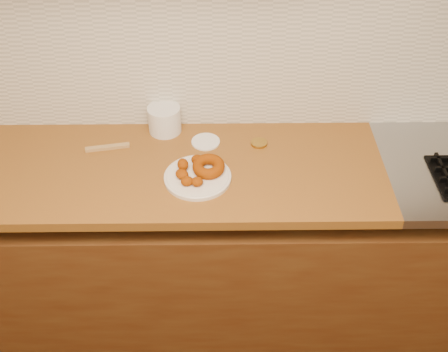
{
  "coord_description": "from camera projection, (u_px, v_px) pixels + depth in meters",
  "views": [
    {
      "loc": [
        -0.15,
        0.0,
        2.3
      ],
      "look_at": [
        -0.13,
        1.6,
        0.93
      ],
      "focal_mm": 45.0,
      "sensor_mm": 36.0,
      "label": 1
    }
  ],
  "objects": [
    {
      "name": "ring_donut",
      "position": [
        208.0,
        166.0,
        2.13
      ],
      "size": [
        0.13,
        0.13,
        0.06
      ],
      "primitive_type": "torus",
      "rotation": [
        0.1,
        0.0,
        0.02
      ],
      "color": "#7B2F02",
      "rests_on": "donut_plate"
    },
    {
      "name": "base_cabinet",
      "position": [
        252.0,
        254.0,
        2.53
      ],
      "size": [
        3.6,
        0.6,
        0.77
      ],
      "primitive_type": "cube",
      "color": "#573616",
      "rests_on": "floor"
    },
    {
      "name": "wooden_utensil",
      "position": [
        108.0,
        147.0,
        2.27
      ],
      "size": [
        0.18,
        0.05,
        0.01
      ],
      "primitive_type": "cube",
      "rotation": [
        0.0,
        0.0,
        0.18
      ],
      "color": "#A9834E",
      "rests_on": "butcher_block"
    },
    {
      "name": "butcher_block",
      "position": [
        91.0,
        171.0,
        2.2
      ],
      "size": [
        2.3,
        0.62,
        0.04
      ],
      "primitive_type": "cube",
      "color": "brown",
      "rests_on": "base_cabinet"
    },
    {
      "name": "donut_plate",
      "position": [
        198.0,
        177.0,
        2.13
      ],
      "size": [
        0.26,
        0.26,
        0.01
      ],
      "primitive_type": "cylinder",
      "color": "silver",
      "rests_on": "butcher_block"
    },
    {
      "name": "fried_dough_chunks",
      "position": [
        190.0,
        170.0,
        2.12
      ],
      "size": [
        0.13,
        0.18,
        0.05
      ],
      "color": "#7B2F02",
      "rests_on": "donut_plate"
    },
    {
      "name": "wall_back",
      "position": [
        257.0,
        23.0,
        2.14
      ],
      "size": [
        4.0,
        0.02,
        2.7
      ],
      "primitive_type": "cube",
      "color": "tan",
      "rests_on": "ground"
    },
    {
      "name": "tub_lid",
      "position": [
        206.0,
        142.0,
        2.31
      ],
      "size": [
        0.13,
        0.13,
        0.01
      ],
      "primitive_type": "cylinder",
      "rotation": [
        0.0,
        0.0,
        0.16
      ],
      "color": "white",
      "rests_on": "butcher_block"
    },
    {
      "name": "backsplash",
      "position": [
        255.0,
        60.0,
        2.22
      ],
      "size": [
        3.6,
        0.02,
        0.6
      ],
      "primitive_type": "cube",
      "color": "beige",
      "rests_on": "wall_back"
    },
    {
      "name": "plastic_tub",
      "position": [
        164.0,
        119.0,
        2.33
      ],
      "size": [
        0.18,
        0.18,
        0.11
      ],
      "primitive_type": "cylinder",
      "rotation": [
        0.0,
        0.0,
        -0.4
      ],
      "color": "white",
      "rests_on": "butcher_block"
    },
    {
      "name": "brass_jar_lid",
      "position": [
        259.0,
        143.0,
        2.29
      ],
      "size": [
        0.07,
        0.07,
        0.01
      ],
      "primitive_type": "cylinder",
      "rotation": [
        0.0,
        0.0,
        0.03
      ],
      "color": "#A47D2C",
      "rests_on": "butcher_block"
    }
  ]
}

